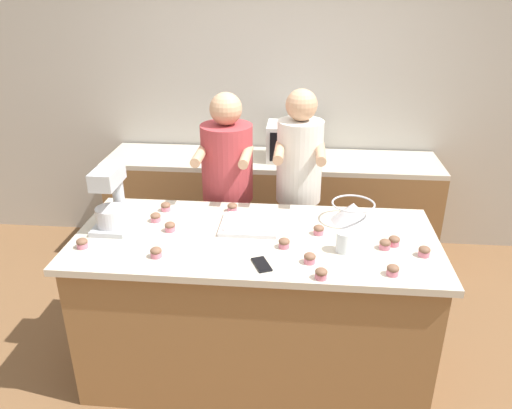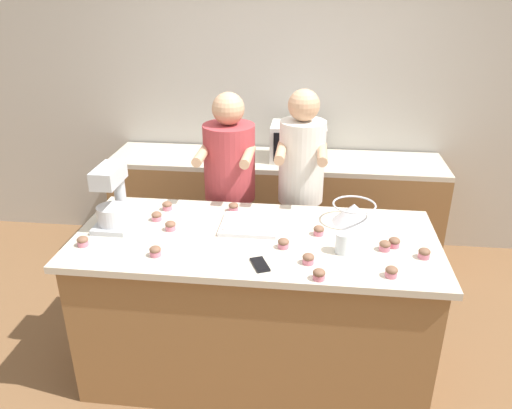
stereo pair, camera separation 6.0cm
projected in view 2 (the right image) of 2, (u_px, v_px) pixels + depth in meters
The scene contains 26 objects.
ground_plane at pixel (255, 365), 3.25m from camera, with size 16.00×16.00×0.00m, color brown.
back_wall at pixel (279, 97), 4.34m from camera, with size 10.00×0.06×2.70m.
island_counter at pixel (255, 304), 3.05m from camera, with size 2.08×0.92×0.95m.
back_counter at pixel (275, 207), 4.40m from camera, with size 2.80×0.60×0.91m.
person_left at pixel (230, 201), 3.55m from camera, with size 0.37×0.52×1.62m.
person_right at pixel (300, 200), 3.48m from camera, with size 0.33×0.49×1.66m.
stand_mixer at pixel (113, 200), 2.92m from camera, with size 0.20×0.30×0.38m.
mixing_bowl at pixel (354, 212), 3.00m from camera, with size 0.26×0.26×0.12m.
baking_tray at pixel (250, 224), 2.96m from camera, with size 0.34×0.30×0.04m.
microwave_oven at pixel (298, 142), 4.13m from camera, with size 0.45×0.33×0.30m.
cell_phone at pixel (260, 264), 2.57m from camera, with size 0.12×0.16×0.01m.
drinking_glass at pixel (343, 243), 2.67m from camera, with size 0.08×0.08×0.11m.
cupcake_0 at pixel (391, 272), 2.46m from camera, with size 0.06×0.06×0.06m.
cupcake_1 at pixel (167, 206), 3.18m from camera, with size 0.06×0.06×0.06m.
cupcake_2 at pixel (233, 207), 3.16m from camera, with size 0.06×0.06×0.06m.
cupcake_3 at pixel (157, 216), 3.04m from camera, with size 0.06×0.06×0.06m.
cupcake_4 at pixel (319, 274), 2.44m from camera, with size 0.06×0.06×0.06m.
cupcake_5 at pixel (155, 251), 2.65m from camera, with size 0.06×0.06×0.06m.
cupcake_6 at pixel (385, 246), 2.70m from camera, with size 0.06×0.06×0.06m.
cupcake_7 at pixel (83, 241), 2.75m from camera, with size 0.06×0.06×0.06m.
cupcake_8 at pixel (319, 230), 2.86m from camera, with size 0.06×0.06×0.06m.
cupcake_9 at pixel (283, 243), 2.73m from camera, with size 0.06×0.06×0.06m.
cupcake_10 at pixel (308, 259), 2.58m from camera, with size 0.06×0.06×0.06m.
cupcake_11 at pixel (394, 242), 2.73m from camera, with size 0.06×0.06×0.06m.
cupcake_12 at pixel (424, 253), 2.63m from camera, with size 0.06×0.06×0.06m.
cupcake_13 at pixel (170, 226), 2.92m from camera, with size 0.06×0.06×0.06m.
Camera 2 is at (0.30, -2.51, 2.29)m, focal length 35.00 mm.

